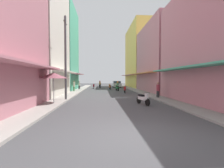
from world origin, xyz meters
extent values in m
plane|color=#424244|center=(0.00, 16.81, 0.00)|extent=(91.55, 91.55, 0.00)
cube|color=#9E9991|center=(-4.78, 16.81, 0.06)|extent=(1.52, 49.61, 0.12)
cube|color=gray|center=(4.78, 16.81, 0.06)|extent=(1.52, 49.61, 0.12)
cube|color=#B7727F|center=(-5.04, 3.91, 2.80)|extent=(1.10, 8.83, 0.12)
cube|color=silver|center=(-8.54, 13.63, 7.78)|extent=(6.00, 8.89, 15.56)
cube|color=silver|center=(-5.04, 13.63, 2.80)|extent=(1.10, 8.00, 0.12)
cube|color=#4CB28C|center=(-8.54, 23.05, 7.11)|extent=(6.00, 8.97, 14.22)
cube|color=#B7727F|center=(-5.04, 23.05, 2.80)|extent=(1.10, 8.07, 0.12)
cube|color=#4CB28C|center=(5.04, 5.56, 2.80)|extent=(1.10, 11.80, 0.12)
cube|color=#B7727F|center=(8.54, 18.55, 5.02)|extent=(6.00, 11.76, 10.03)
cube|color=#D88C4C|center=(5.04, 18.55, 2.80)|extent=(1.10, 10.58, 0.12)
cube|color=#EFD159|center=(8.54, 31.84, 6.98)|extent=(6.00, 13.71, 13.96)
cube|color=#B7727F|center=(5.04, 31.84, 2.80)|extent=(1.10, 12.34, 0.12)
cylinder|color=black|center=(1.46, 21.30, 0.28)|extent=(0.16, 0.57, 0.56)
cylinder|color=black|center=(1.65, 20.07, 0.28)|extent=(0.16, 0.57, 0.56)
cube|color=#197233|center=(1.56, 20.63, 0.50)|extent=(0.42, 1.03, 0.24)
cube|color=black|center=(1.59, 20.44, 0.70)|extent=(0.36, 0.60, 0.14)
cylinder|color=#197233|center=(1.48, 21.18, 0.70)|extent=(0.28, 0.28, 0.45)
cylinder|color=black|center=(1.48, 21.18, 0.95)|extent=(0.55, 0.11, 0.03)
cylinder|color=#598C59|center=(1.58, 20.49, 1.05)|extent=(0.34, 0.34, 0.55)
sphere|color=orange|center=(1.58, 20.49, 1.45)|extent=(0.26, 0.26, 0.26)
cylinder|color=black|center=(-2.50, 25.88, 0.28)|extent=(0.09, 0.56, 0.56)
cylinder|color=black|center=(-2.53, 27.13, 0.28)|extent=(0.09, 0.56, 0.56)
cube|color=maroon|center=(-2.52, 26.55, 0.50)|extent=(0.30, 1.01, 0.24)
cube|color=black|center=(-2.52, 26.75, 0.70)|extent=(0.29, 0.57, 0.14)
cylinder|color=maroon|center=(-2.51, 26.00, 0.70)|extent=(0.28, 0.28, 0.45)
cylinder|color=black|center=(-2.51, 26.00, 0.95)|extent=(0.55, 0.04, 0.03)
cylinder|color=black|center=(-1.25, 29.30, 0.28)|extent=(0.13, 0.57, 0.56)
cylinder|color=black|center=(-1.37, 28.05, 0.28)|extent=(0.13, 0.57, 0.56)
cube|color=black|center=(-1.31, 28.62, 0.50)|extent=(0.38, 1.02, 0.24)
cube|color=black|center=(-1.33, 28.42, 0.70)|extent=(0.33, 0.58, 0.14)
cylinder|color=black|center=(-1.26, 29.17, 0.70)|extent=(0.28, 0.28, 0.45)
cylinder|color=black|center=(-1.26, 29.17, 0.95)|extent=(0.55, 0.08, 0.03)
cylinder|color=#BF8C3F|center=(-1.33, 28.47, 1.05)|extent=(0.34, 0.34, 0.55)
sphere|color=red|center=(-1.33, 28.47, 1.45)|extent=(0.26, 0.26, 0.26)
cylinder|color=black|center=(2.17, 16.25, 0.28)|extent=(0.13, 0.56, 0.56)
cylinder|color=black|center=(2.27, 17.50, 0.28)|extent=(0.13, 0.56, 0.56)
cube|color=red|center=(2.22, 16.92, 0.50)|extent=(0.36, 1.02, 0.24)
cube|color=black|center=(2.24, 17.12, 0.70)|extent=(0.33, 0.58, 0.14)
cylinder|color=red|center=(2.18, 16.37, 0.70)|extent=(0.28, 0.28, 0.45)
cylinder|color=black|center=(2.18, 16.37, 0.95)|extent=(0.55, 0.08, 0.03)
cylinder|color=black|center=(0.53, 24.86, 0.28)|extent=(0.11, 0.56, 0.56)
cylinder|color=black|center=(0.60, 23.61, 0.28)|extent=(0.11, 0.56, 0.56)
cube|color=orange|center=(0.57, 24.19, 0.50)|extent=(0.34, 1.01, 0.24)
cube|color=black|center=(0.58, 23.99, 0.70)|extent=(0.31, 0.57, 0.14)
cylinder|color=orange|center=(0.54, 24.73, 0.70)|extent=(0.28, 0.28, 0.45)
cylinder|color=black|center=(0.54, 24.73, 0.95)|extent=(0.55, 0.06, 0.03)
cylinder|color=black|center=(2.33, 6.06, 0.28)|extent=(0.24, 0.56, 0.56)
cylinder|color=black|center=(1.96, 7.26, 0.28)|extent=(0.24, 0.56, 0.56)
cube|color=silver|center=(2.13, 6.71, 0.50)|extent=(0.56, 1.04, 0.24)
cube|color=black|center=(2.07, 6.90, 0.70)|extent=(0.43, 0.62, 0.14)
cylinder|color=silver|center=(2.29, 6.18, 0.70)|extent=(0.28, 0.28, 0.45)
cylinder|color=black|center=(2.29, 6.18, 0.95)|extent=(0.53, 0.19, 0.03)
cube|color=silver|center=(2.45, 31.14, 0.60)|extent=(1.82, 4.13, 0.70)
cube|color=#333D47|center=(2.45, 30.99, 1.15)|extent=(1.63, 2.12, 0.60)
cylinder|color=black|center=(1.68, 32.38, 0.32)|extent=(0.19, 0.64, 0.64)
cylinder|color=black|center=(3.18, 32.40, 0.32)|extent=(0.19, 0.64, 0.64)
cylinder|color=black|center=(1.72, 29.88, 0.32)|extent=(0.19, 0.64, 0.64)
cylinder|color=black|center=(3.22, 29.90, 0.32)|extent=(0.19, 0.64, 0.64)
cylinder|color=#262628|center=(4.63, 10.35, 0.38)|extent=(0.28, 0.28, 0.77)
cylinder|color=#99333F|center=(4.63, 10.35, 1.09)|extent=(0.34, 0.34, 0.65)
sphere|color=tan|center=(4.63, 10.35, 1.56)|extent=(0.22, 0.22, 0.22)
cylinder|color=#262628|center=(-5.02, 24.06, 0.36)|extent=(0.28, 0.28, 0.72)
cylinder|color=beige|center=(-5.02, 24.06, 1.02)|extent=(0.34, 0.34, 0.61)
sphere|color=tan|center=(-5.02, 24.06, 1.46)|extent=(0.22, 0.22, 0.22)
cylinder|color=#598C59|center=(-5.15, 19.19, 0.39)|extent=(0.28, 0.28, 0.79)
cylinder|color=beige|center=(-5.15, 19.19, 1.12)|extent=(0.34, 0.34, 0.66)
sphere|color=tan|center=(-5.15, 19.19, 1.59)|extent=(0.22, 0.22, 0.22)
cylinder|color=#99999E|center=(-4.72, 7.25, 1.15)|extent=(0.05, 0.05, 2.30)
cone|color=#8C4C59|center=(-4.72, 7.25, 2.25)|extent=(2.15, 2.15, 0.45)
cylinder|color=#4C4C4F|center=(-4.27, 9.47, 3.82)|extent=(0.20, 0.20, 7.64)
cylinder|color=#3F382D|center=(-4.27, 9.47, 7.04)|extent=(0.08, 1.20, 0.08)
camera|label=1|loc=(-1.05, -5.58, 2.01)|focal=26.12mm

